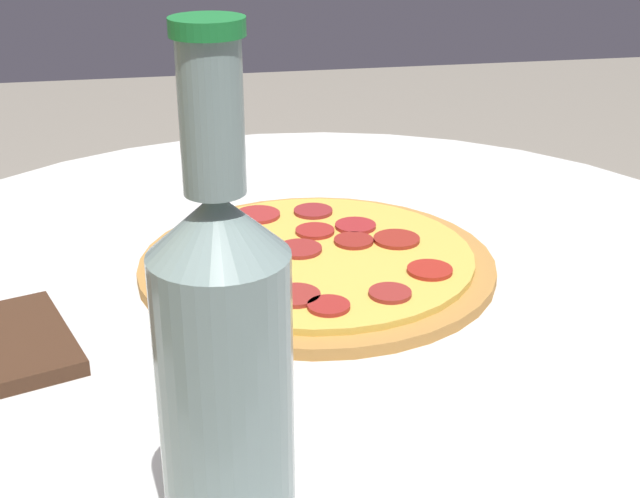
# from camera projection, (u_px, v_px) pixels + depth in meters

# --- Properties ---
(table) EXTENTS (0.88, 0.88, 0.72)m
(table) POSITION_uv_depth(u_px,v_px,m) (320.00, 426.00, 0.84)
(table) COLOR silver
(table) RESTS_ON ground_plane
(pizza) EXTENTS (0.31, 0.31, 0.02)m
(pizza) POSITION_uv_depth(u_px,v_px,m) (320.00, 261.00, 0.78)
(pizza) COLOR #B77F3D
(pizza) RESTS_ON table
(beer_bottle) EXTENTS (0.07, 0.07, 0.27)m
(beer_bottle) POSITION_uv_depth(u_px,v_px,m) (224.00, 355.00, 0.45)
(beer_bottle) COLOR gray
(beer_bottle) RESTS_ON table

